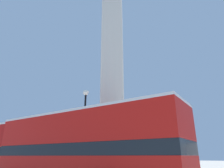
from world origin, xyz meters
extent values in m
cube|color=beige|center=(0.00, 0.00, 1.67)|extent=(3.25, 3.25, 1.12)
cylinder|color=beige|center=(0.00, 0.00, 11.36)|extent=(2.10, 2.10, 18.26)
cube|color=black|center=(1.78, -6.04, 2.34)|extent=(10.74, 3.15, 0.55)
cube|color=#B7140F|center=(1.78, -6.04, 3.35)|extent=(10.74, 3.20, 1.45)
cube|color=silver|center=(1.78, -6.04, 4.13)|extent=(10.74, 3.20, 0.12)
cylinder|color=black|center=(-0.35, -3.24, 3.15)|extent=(0.14, 0.14, 6.29)
sphere|color=white|center=(-0.35, -3.24, 6.50)|extent=(0.42, 0.42, 0.42)
camera|label=1|loc=(8.51, -14.42, 2.05)|focal=32.00mm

